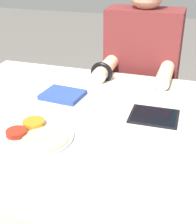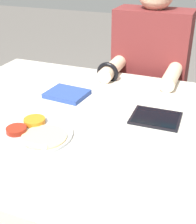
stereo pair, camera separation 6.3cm
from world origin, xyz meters
name	(u,v)px [view 1 (the left image)]	position (x,y,z in m)	size (l,w,h in m)	color
dining_table	(81,190)	(0.00, 0.00, 0.36)	(1.29, 1.03, 0.72)	beige
thali_tray	(35,135)	(-0.09, -0.18, 0.73)	(0.26, 0.26, 0.03)	#B7BABF
red_notebook	(63,95)	(-0.13, 0.15, 0.73)	(0.18, 0.15, 0.02)	silver
tablet_device	(154,116)	(0.27, 0.09, 0.72)	(0.18, 0.15, 0.01)	black
person_diner	(140,92)	(0.11, 0.67, 0.56)	(0.40, 0.45, 1.19)	black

